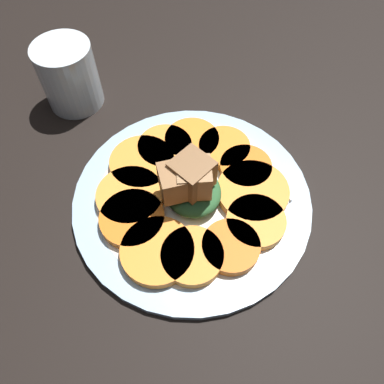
# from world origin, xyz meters

# --- Properties ---
(table_slab) EXTENTS (1.20, 1.20, 0.02)m
(table_slab) POSITION_xyz_m (0.00, 0.00, 0.01)
(table_slab) COLOR black
(table_slab) RESTS_ON ground
(plate) EXTENTS (0.30, 0.30, 0.01)m
(plate) POSITION_xyz_m (0.00, 0.00, 0.03)
(plate) COLOR #99B7D1
(plate) RESTS_ON table_slab
(carrot_slice_0) EXTENTS (0.07, 0.07, 0.01)m
(carrot_slice_0) POSITION_xyz_m (-0.07, -0.05, 0.04)
(carrot_slice_0) COLOR orange
(carrot_slice_0) RESTS_ON plate
(carrot_slice_1) EXTENTS (0.09, 0.09, 0.01)m
(carrot_slice_1) POSITION_xyz_m (-0.03, -0.07, 0.04)
(carrot_slice_1) COLOR orange
(carrot_slice_1) RESTS_ON plate
(carrot_slice_2) EXTENTS (0.07, 0.07, 0.01)m
(carrot_slice_2) POSITION_xyz_m (0.01, -0.08, 0.04)
(carrot_slice_2) COLOR orange
(carrot_slice_2) RESTS_ON plate
(carrot_slice_3) EXTENTS (0.07, 0.07, 0.01)m
(carrot_slice_3) POSITION_xyz_m (0.05, -0.07, 0.04)
(carrot_slice_3) COLOR orange
(carrot_slice_3) RESTS_ON plate
(carrot_slice_4) EXTENTS (0.07, 0.07, 0.01)m
(carrot_slice_4) POSITION_xyz_m (0.08, -0.04, 0.04)
(carrot_slice_4) COLOR orange
(carrot_slice_4) RESTS_ON plate
(carrot_slice_5) EXTENTS (0.07, 0.07, 0.01)m
(carrot_slice_5) POSITION_xyz_m (0.08, 0.00, 0.04)
(carrot_slice_5) COLOR orange
(carrot_slice_5) RESTS_ON plate
(carrot_slice_6) EXTENTS (0.09, 0.09, 0.01)m
(carrot_slice_6) POSITION_xyz_m (0.07, 0.04, 0.04)
(carrot_slice_6) COLOR orange
(carrot_slice_6) RESTS_ON plate
(carrot_slice_7) EXTENTS (0.08, 0.08, 0.01)m
(carrot_slice_7) POSITION_xyz_m (0.03, 0.07, 0.04)
(carrot_slice_7) COLOR orange
(carrot_slice_7) RESTS_ON plate
(carrot_slice_8) EXTENTS (0.08, 0.08, 0.01)m
(carrot_slice_8) POSITION_xyz_m (0.00, 0.08, 0.04)
(carrot_slice_8) COLOR orange
(carrot_slice_8) RESTS_ON plate
(carrot_slice_9) EXTENTS (0.08, 0.08, 0.01)m
(carrot_slice_9) POSITION_xyz_m (-0.05, 0.07, 0.04)
(carrot_slice_9) COLOR orange
(carrot_slice_9) RESTS_ON plate
(carrot_slice_10) EXTENTS (0.07, 0.07, 0.01)m
(carrot_slice_10) POSITION_xyz_m (-0.07, 0.04, 0.04)
(carrot_slice_10) COLOR orange
(carrot_slice_10) RESTS_ON plate
(carrot_slice_11) EXTENTS (0.07, 0.07, 0.01)m
(carrot_slice_11) POSITION_xyz_m (-0.08, -0.01, 0.04)
(carrot_slice_11) COLOR orange
(carrot_slice_11) RESTS_ON plate
(center_pile) EXTENTS (0.08, 0.08, 0.07)m
(center_pile) POSITION_xyz_m (-0.00, 0.00, 0.06)
(center_pile) COLOR #2D6033
(center_pile) RESTS_ON plate
(fork) EXTENTS (0.17, 0.06, 0.00)m
(fork) POSITION_xyz_m (0.01, -0.08, 0.03)
(fork) COLOR silver
(fork) RESTS_ON plate
(water_glass) EXTENTS (0.08, 0.08, 0.10)m
(water_glass) POSITION_xyz_m (0.24, 0.08, 0.07)
(water_glass) COLOR silver
(water_glass) RESTS_ON table_slab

